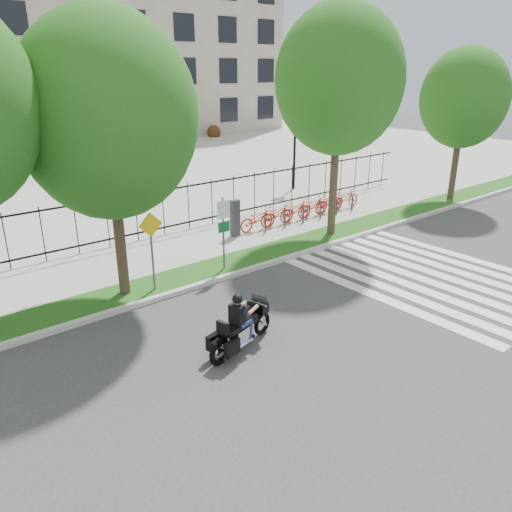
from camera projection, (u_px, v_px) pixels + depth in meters
ground at (329, 318)px, 14.07m from camera, size 120.00×120.00×0.00m
curb at (240, 272)px, 17.01m from camera, size 60.00×0.20×0.15m
grass_verge at (226, 265)px, 17.62m from camera, size 60.00×1.50×0.15m
sidewalk at (188, 247)px, 19.42m from camera, size 60.00×3.50×0.15m
plaza at (42, 176)px, 32.10m from camera, size 80.00×34.00×0.10m
crosswalk_stripes at (426, 275)px, 16.94m from camera, size 5.70×8.00×0.01m
iron_fence at (163, 211)px, 20.31m from camera, size 30.00×0.06×2.00m
lamp_post_right at (295, 133)px, 27.55m from camera, size 1.06×0.70×4.25m
street_tree_1 at (107, 116)px, 13.46m from camera, size 4.95×4.95×8.10m
street_tree_2 at (339, 80)px, 18.70m from camera, size 4.87×4.87×8.84m
street_tree_3 at (464, 98)px, 24.54m from camera, size 4.26×4.26×7.52m
bike_share_station at (303, 208)px, 22.62m from camera, size 7.81×0.87×1.50m
sign_pole_regulatory at (224, 224)px, 16.58m from camera, size 0.50×0.09×2.50m
sign_pole_warning at (151, 241)px, 14.99m from camera, size 0.78×0.09×2.49m
motorcycle_rider at (241, 326)px, 12.34m from camera, size 2.36×1.04×1.86m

